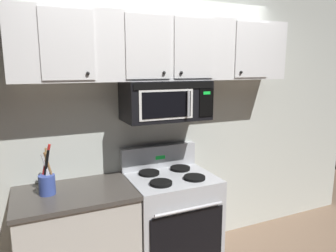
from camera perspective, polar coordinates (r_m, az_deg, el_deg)
name	(u,v)px	position (r m, az deg, el deg)	size (l,w,h in m)	color
back_wall	(155,121)	(3.03, -2.34, 0.95)	(5.20, 0.10, 2.70)	silver
stove_range	(171,221)	(3.00, 0.54, -17.03)	(0.76, 0.69, 1.12)	#B7BABF
over_range_microwave	(166,100)	(2.78, -0.44, 4.75)	(0.76, 0.43, 0.35)	black
upper_cabinets	(164,49)	(2.79, -0.71, 14.02)	(2.50, 0.36, 0.55)	silver
counter_segment	(78,243)	(2.81, -16.29, -19.92)	(0.93, 0.65, 0.90)	#BCB7AD
utensil_crock_blue	(47,181)	(2.59, -21.36, -9.48)	(0.12, 0.12, 0.39)	#384C9E
salt_shaker	(41,180)	(2.78, -22.26, -9.18)	(0.05, 0.05, 0.11)	white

